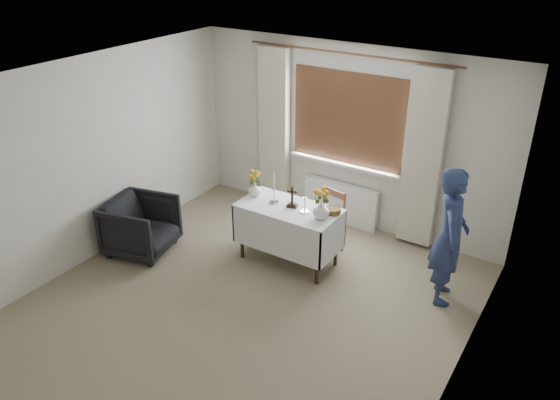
% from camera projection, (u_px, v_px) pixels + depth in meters
% --- Properties ---
extents(ground, '(5.00, 5.00, 0.00)m').
position_uv_depth(ground, '(240.00, 311.00, 5.99)').
color(ground, gray).
rests_on(ground, ground).
extents(altar_table, '(1.24, 0.64, 0.76)m').
position_uv_depth(altar_table, '(289.00, 235.00, 6.73)').
color(altar_table, silver).
rests_on(altar_table, ground).
extents(wooden_chair, '(0.46, 0.46, 0.83)m').
position_uv_depth(wooden_chair, '(325.00, 222.00, 6.93)').
color(wooden_chair, brown).
rests_on(wooden_chair, ground).
extents(armchair, '(0.95, 0.94, 0.72)m').
position_uv_depth(armchair, '(141.00, 226.00, 6.95)').
color(armchair, black).
rests_on(armchair, ground).
extents(person, '(0.55, 0.67, 1.59)m').
position_uv_depth(person, '(450.00, 236.00, 5.87)').
color(person, navy).
rests_on(person, ground).
extents(radiator, '(1.10, 0.10, 0.60)m').
position_uv_depth(radiator, '(341.00, 203.00, 7.68)').
color(radiator, white).
rests_on(radiator, ground).
extents(wooden_cross, '(0.15, 0.12, 0.27)m').
position_uv_depth(wooden_cross, '(292.00, 197.00, 6.51)').
color(wooden_cross, black).
rests_on(wooden_cross, altar_table).
extents(candlestick_left, '(0.14, 0.14, 0.39)m').
position_uv_depth(candlestick_left, '(274.00, 188.00, 6.57)').
color(candlestick_left, silver).
rests_on(candlestick_left, altar_table).
extents(candlestick_right, '(0.14, 0.14, 0.39)m').
position_uv_depth(candlestick_right, '(305.00, 197.00, 6.36)').
color(candlestick_right, silver).
rests_on(candlestick_right, altar_table).
extents(flower_vase_left, '(0.22, 0.22, 0.17)m').
position_uv_depth(flower_vase_left, '(255.00, 189.00, 6.81)').
color(flower_vase_left, silver).
rests_on(flower_vase_left, altar_table).
extents(flower_vase_right, '(0.24, 0.24, 0.20)m').
position_uv_depth(flower_vase_right, '(321.00, 210.00, 6.26)').
color(flower_vase_right, silver).
rests_on(flower_vase_right, altar_table).
extents(wicker_basket, '(0.19, 0.19, 0.07)m').
position_uv_depth(wicker_basket, '(333.00, 211.00, 6.40)').
color(wicker_basket, brown).
rests_on(wicker_basket, altar_table).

